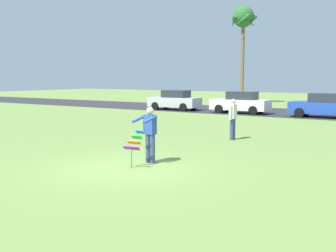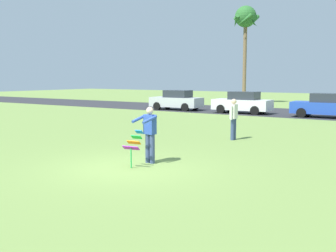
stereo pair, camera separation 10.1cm
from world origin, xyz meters
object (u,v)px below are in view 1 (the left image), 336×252
object	(u,v)px
kite_held	(134,143)
palm_tree_left_near	(243,21)
parked_car_white	(241,103)
person_walker_near	(233,118)
parked_car_blue	(324,106)
parked_car_silver	(175,100)
person_kite_flyer	(150,133)

from	to	relation	value
kite_held	palm_tree_left_near	distance (m)	31.39
parked_car_white	palm_tree_left_near	bearing A→B (deg)	112.54
palm_tree_left_near	person_walker_near	distance (m)	25.52
parked_car_white	parked_car_blue	distance (m)	5.82
kite_held	person_walker_near	distance (m)	6.47
parked_car_white	kite_held	bearing A→B (deg)	-76.20
parked_car_silver	parked_car_white	size ratio (longest dim) A/B	1.00
parked_car_silver	palm_tree_left_near	distance (m)	13.01
parked_car_white	person_walker_near	distance (m)	12.93
person_walker_near	parked_car_silver	bearing A→B (deg)	131.05
person_kite_flyer	person_walker_near	distance (m)	5.77
kite_held	parked_car_silver	xyz separation A→B (m)	(-10.24, 18.48, 0.07)
parked_car_white	person_kite_flyer	bearing A→B (deg)	-75.49
person_walker_near	parked_car_white	bearing A→B (deg)	111.64
parked_car_blue	palm_tree_left_near	bearing A→B (deg)	133.83
person_kite_flyer	palm_tree_left_near	size ratio (longest dim) A/B	0.18
person_kite_flyer	parked_car_white	bearing A→B (deg)	104.51
kite_held	person_kite_flyer	bearing A→B (deg)	84.86
parked_car_silver	parked_car_blue	world-z (taller)	same
person_kite_flyer	person_walker_near	xyz separation A→B (m)	(0.17, 5.77, -0.02)
parked_car_blue	parked_car_white	bearing A→B (deg)	180.00
parked_car_white	person_walker_near	size ratio (longest dim) A/B	2.44
parked_car_blue	person_walker_near	world-z (taller)	person_walker_near
kite_held	parked_car_white	bearing A→B (deg)	103.80
palm_tree_left_near	kite_held	bearing A→B (deg)	-72.90
kite_held	parked_car_blue	size ratio (longest dim) A/B	0.25
kite_held	palm_tree_left_near	xyz separation A→B (m)	(-8.97, 29.16, 7.40)
parked_car_silver	palm_tree_left_near	size ratio (longest dim) A/B	0.44
parked_car_silver	person_walker_near	distance (m)	15.93
kite_held	parked_car_silver	world-z (taller)	parked_car_silver
kite_held	palm_tree_left_near	world-z (taller)	palm_tree_left_near
palm_tree_left_near	person_walker_near	world-z (taller)	palm_tree_left_near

